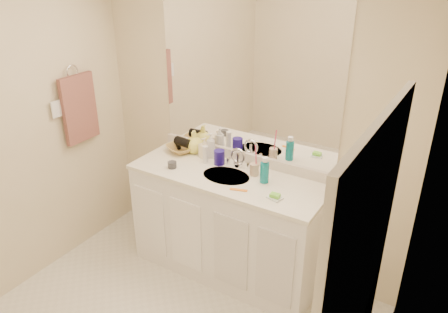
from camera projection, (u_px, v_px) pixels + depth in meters
wall_back at (246, 124)px, 3.35m from camera, size 2.60×0.02×2.40m
wall_right at (373, 284)px, 1.74m from camera, size 0.02×2.60×2.40m
vanity_cabinet at (227, 225)px, 3.47m from camera, size 1.50×0.55×0.85m
countertop at (227, 176)px, 3.29m from camera, size 1.52×0.57×0.03m
backsplash at (244, 157)px, 3.46m from camera, size 1.52×0.03×0.08m
sink_basin at (226, 177)px, 3.27m from camera, size 0.37×0.37×0.02m
faucet at (238, 160)px, 3.38m from camera, size 0.02×0.02×0.11m
mirror at (247, 78)px, 3.20m from camera, size 1.48×0.01×1.20m
blue_mug at (219, 157)px, 3.42m from camera, size 0.09×0.09×0.12m
tan_cup at (254, 169)px, 3.26m from camera, size 0.09×0.09×0.09m
toothbrush at (256, 157)px, 3.21m from camera, size 0.01×0.04×0.20m
mouthwash_bottle at (264, 173)px, 3.14m from camera, size 0.07×0.07×0.15m
soap_dish at (275, 198)px, 2.96m from camera, size 0.11×0.09×0.01m
green_soap at (275, 195)px, 2.95m from camera, size 0.07×0.05×0.02m
orange_comb at (239, 190)px, 3.06m from camera, size 0.13×0.06×0.01m
dark_jar at (172, 165)px, 3.37m from camera, size 0.08×0.08×0.05m
extra_white_bottle at (205, 154)px, 3.44m from camera, size 0.05×0.05×0.14m
soap_bottle_white at (211, 145)px, 3.52m from camera, size 0.10×0.10×0.21m
soap_bottle_cream at (205, 148)px, 3.52m from camera, size 0.10×0.10×0.17m
soap_bottle_yellow at (194, 142)px, 3.60m from camera, size 0.17×0.17×0.19m
wicker_basket at (182, 148)px, 3.64m from camera, size 0.31×0.31×0.06m
hair_dryer at (183, 142)px, 3.61m from camera, size 0.16×0.09×0.08m
towel_ring at (72, 72)px, 3.40m from camera, size 0.01×0.11×0.11m
hand_towel at (79, 109)px, 3.52m from camera, size 0.04×0.32×0.55m
switch_plate at (56, 109)px, 3.36m from camera, size 0.01×0.08×0.13m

